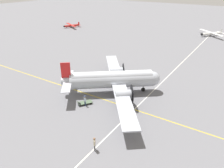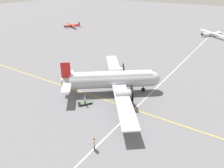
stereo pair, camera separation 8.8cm
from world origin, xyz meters
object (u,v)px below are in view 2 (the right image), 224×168
(crew_foreground, at_px, (94,143))
(baggage_cart, at_px, (85,102))
(passenger_boarding, at_px, (85,100))
(light_aircraft_distant, at_px, (212,34))
(suitcase_near_door, at_px, (79,104))
(light_aircraft_taxiing, at_px, (72,25))
(airliner_main, at_px, (115,79))

(crew_foreground, distance_m, baggage_cart, 10.58)
(passenger_boarding, height_order, light_aircraft_distant, light_aircraft_distant)
(passenger_boarding, distance_m, suitcase_near_door, 1.20)
(light_aircraft_taxiing, bearing_deg, airliner_main, 76.97)
(suitcase_near_door, xyz_separation_m, light_aircraft_taxiing, (-41.80, 44.12, 0.48))
(passenger_boarding, bearing_deg, baggage_cart, 156.15)
(airliner_main, xyz_separation_m, baggage_cart, (-1.92, -5.76, -2.25))
(airliner_main, xyz_separation_m, light_aircraft_taxiing, (-44.03, 37.41, -1.75))
(baggage_cart, height_order, light_aircraft_distant, light_aircraft_distant)
(suitcase_near_door, relative_size, baggage_cart, 0.26)
(airliner_main, distance_m, passenger_boarding, 6.50)
(passenger_boarding, xyz_separation_m, suitcase_near_door, (-0.72, -0.55, -0.79))
(suitcase_near_door, bearing_deg, light_aircraft_distant, 82.13)
(baggage_cart, xyz_separation_m, light_aircraft_taxiing, (-42.11, 43.17, 0.50))
(crew_foreground, bearing_deg, airliner_main, 168.94)
(crew_foreground, height_order, baggage_cart, crew_foreground)
(airliner_main, relative_size, baggage_cart, 9.10)
(crew_foreground, distance_m, suitcase_near_door, 10.18)
(crew_foreground, height_order, light_aircraft_distant, light_aircraft_distant)
(passenger_boarding, height_order, baggage_cart, passenger_boarding)
(airliner_main, height_order, baggage_cart, airliner_main)
(passenger_boarding, relative_size, light_aircraft_distant, 0.18)
(suitcase_near_door, height_order, light_aircraft_taxiing, light_aircraft_taxiing)
(crew_foreground, relative_size, baggage_cart, 0.72)
(light_aircraft_distant, height_order, light_aircraft_taxiing, light_aircraft_distant)
(baggage_cart, bearing_deg, suitcase_near_door, -164.28)
(light_aircraft_taxiing, bearing_deg, light_aircraft_distant, 134.11)
(airliner_main, relative_size, suitcase_near_door, 35.41)
(suitcase_near_door, distance_m, light_aircraft_taxiing, 60.77)
(light_aircraft_distant, bearing_deg, baggage_cart, 33.06)
(passenger_boarding, xyz_separation_m, light_aircraft_distant, (7.46, 58.65, -0.22))
(baggage_cart, bearing_deg, crew_foreground, -100.60)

